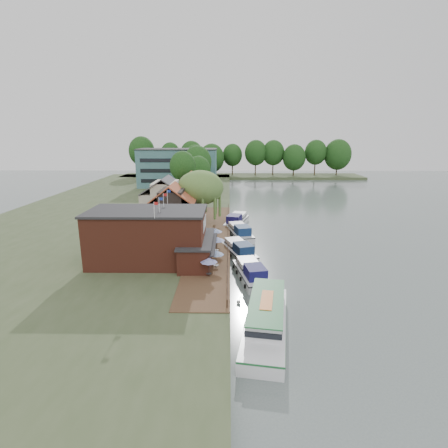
{
  "coord_description": "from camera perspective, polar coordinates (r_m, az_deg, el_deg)",
  "views": [
    {
      "loc": [
        -5.16,
        -45.67,
        17.95
      ],
      "look_at": [
        -6.0,
        12.0,
        3.0
      ],
      "focal_mm": 28.0,
      "sensor_mm": 36.0,
      "label": 1
    }
  ],
  "objects": [
    {
      "name": "umbrella_1",
      "position": [
        45.13,
        -1.32,
        -5.78
      ],
      "size": [
        2.12,
        2.12,
        2.38
      ],
      "primitive_type": null,
      "color": "navy",
      "rests_on": "quay_deck"
    },
    {
      "name": "bank_tree_1",
      "position": [
        97.84,
        -4.2,
        7.82
      ],
      "size": [
        6.83,
        6.83,
        11.15
      ],
      "primitive_type": null,
      "color": "#143811",
      "rests_on": "land_bank"
    },
    {
      "name": "umbrella_0",
      "position": [
        42.61,
        -2.47,
        -7.05
      ],
      "size": [
        2.1,
        2.1,
        2.38
      ],
      "primitive_type": null,
      "color": "navy",
      "rests_on": "quay_deck"
    },
    {
      "name": "tour_boat",
      "position": [
        33.64,
        6.85,
        -14.87
      ],
      "size": [
        6.01,
        14.1,
        2.98
      ],
      "primitive_type": null,
      "rotation": [
        0.0,
        0.0,
        -0.16
      ],
      "color": "silver",
      "rests_on": "ground"
    },
    {
      "name": "bank_tree_3",
      "position": [
        125.07,
        -4.73,
        9.76
      ],
      "size": [
        6.63,
        6.63,
        13.31
      ],
      "primitive_type": null,
      "color": "#143811",
      "rests_on": "land_bank"
    },
    {
      "name": "quay_rail",
      "position": [
        58.53,
        0.66,
        -1.79
      ],
      "size": [
        0.2,
        49.0,
        1.0
      ],
      "primitive_type": null,
      "color": "black",
      "rests_on": "land_bank"
    },
    {
      "name": "cruiser_3",
      "position": [
        70.0,
        2.07,
        0.79
      ],
      "size": [
        6.16,
        11.35,
        2.66
      ],
      "primitive_type": null,
      "rotation": [
        0.0,
        0.0,
        -0.26
      ],
      "color": "white",
      "rests_on": "ground"
    },
    {
      "name": "cottage_c",
      "position": [
        80.17,
        -5.53,
        5.35
      ],
      "size": [
        7.6,
        7.6,
        8.5
      ],
      "primitive_type": null,
      "color": "black",
      "rests_on": "land_bank"
    },
    {
      "name": "bank_tree_0",
      "position": [
        87.49,
        -6.7,
        7.55
      ],
      "size": [
        6.44,
        6.44,
        12.93
      ],
      "primitive_type": null,
      "color": "#143811",
      "rests_on": "land_bank"
    },
    {
      "name": "cruiser_0",
      "position": [
        44.53,
        4.45,
        -7.56
      ],
      "size": [
        5.25,
        10.62,
        2.48
      ],
      "primitive_type": null,
      "rotation": [
        0.0,
        0.0,
        0.2
      ],
      "color": "silver",
      "rests_on": "ground"
    },
    {
      "name": "bank_tree_2",
      "position": [
        104.32,
        -4.34,
        8.93
      ],
      "size": [
        8.29,
        8.29,
        13.66
      ],
      "primitive_type": null,
      "color": "#143811",
      "rests_on": "land_bank"
    },
    {
      "name": "bank_tree_5",
      "position": [
        138.81,
        -4.07,
        9.96
      ],
      "size": [
        6.83,
        6.83,
        11.93
      ],
      "primitive_type": null,
      "color": "#143811",
      "rests_on": "land_bank"
    },
    {
      "name": "umbrella_5",
      "position": [
        55.33,
        -1.41,
        -1.92
      ],
      "size": [
        2.24,
        2.24,
        2.38
      ],
      "primitive_type": null,
      "color": "navy",
      "rests_on": "quay_deck"
    },
    {
      "name": "bank_tree_4",
      "position": [
        134.56,
        -4.43,
        9.62
      ],
      "size": [
        6.67,
        6.67,
        11.02
      ],
      "primitive_type": null,
      "color": "#143811",
      "rests_on": "land_bank"
    },
    {
      "name": "willow",
      "position": [
        65.94,
        -3.83,
        4.25
      ],
      "size": [
        8.6,
        8.6,
        10.43
      ],
      "primitive_type": null,
      "color": "#476B2D",
      "rests_on": "land_bank"
    },
    {
      "name": "ground",
      "position": [
        49.34,
        6.83,
        -6.91
      ],
      "size": [
        260.0,
        260.0,
        0.0
      ],
      "primitive_type": "plane",
      "color": "#515E5C",
      "rests_on": "ground"
    },
    {
      "name": "swan",
      "position": [
        38.94,
        2.4,
        -12.57
      ],
      "size": [
        0.44,
        0.44,
        0.44
      ],
      "primitive_type": "sphere",
      "color": "white",
      "rests_on": "ground"
    },
    {
      "name": "cottage_a",
      "position": [
        61.79,
        -8.35,
        2.52
      ],
      "size": [
        8.6,
        7.6,
        8.5
      ],
      "primitive_type": null,
      "color": "black",
      "rests_on": "land_bank"
    },
    {
      "name": "cruiser_2",
      "position": [
        62.19,
        2.57,
        -1.03
      ],
      "size": [
        5.71,
        10.93,
        2.55
      ],
      "primitive_type": null,
      "rotation": [
        0.0,
        0.0,
        0.23
      ],
      "color": "silver",
      "rests_on": "ground"
    },
    {
      "name": "hotel_block",
      "position": [
        117.38,
        -7.51,
        9.13
      ],
      "size": [
        25.4,
        12.4,
        12.3
      ],
      "primitive_type": null,
      "color": "#38666B",
      "rests_on": "land_bank"
    },
    {
      "name": "umbrella_4",
      "position": [
        53.85,
        -2.34,
        -2.39
      ],
      "size": [
        2.33,
        2.33,
        2.38
      ],
      "primitive_type": null,
      "color": "navy",
      "rests_on": "quay_deck"
    },
    {
      "name": "cottage_b",
      "position": [
        71.97,
        -9.48,
        4.17
      ],
      "size": [
        9.6,
        8.6,
        8.5
      ],
      "primitive_type": null,
      "color": "beige",
      "rests_on": "land_bank"
    },
    {
      "name": "umbrella_2",
      "position": [
        48.31,
        -2.81,
        -4.41
      ],
      "size": [
        2.42,
        2.42,
        2.38
      ],
      "primitive_type": null,
      "color": "navy",
      "rests_on": "quay_deck"
    },
    {
      "name": "cruiser_1",
      "position": [
        52.71,
        2.43,
        -3.95
      ],
      "size": [
        6.43,
        10.77,
        2.5
      ],
      "primitive_type": null,
      "rotation": [
        0.0,
        0.0,
        0.33
      ],
      "color": "silver",
      "rests_on": "ground"
    },
    {
      "name": "land_bank",
      "position": [
        86.19,
        -15.95,
        2.29
      ],
      "size": [
        50.0,
        140.0,
        1.0
      ],
      "primitive_type": "cube",
      "color": "#384728",
      "rests_on": "ground"
    },
    {
      "name": "quay_deck",
      "position": [
        58.25,
        -2.0,
        -2.34
      ],
      "size": [
        6.0,
        50.0,
        0.1
      ],
      "primitive_type": "cube",
      "color": "#47301E",
      "rests_on": "land_bank"
    },
    {
      "name": "pub",
      "position": [
        47.44,
        -9.95,
        -1.98
      ],
      "size": [
        20.0,
        11.0,
        7.3
      ],
      "primitive_type": null,
      "color": "maroon",
      "rests_on": "land_bank"
    },
    {
      "name": "umbrella_3",
      "position": [
        50.89,
        -1.22,
        -3.4
      ],
      "size": [
        2.44,
        2.44,
        2.38
      ],
      "primitive_type": null,
      "color": "navy",
      "rests_on": "quay_deck"
    }
  ]
}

